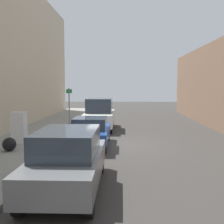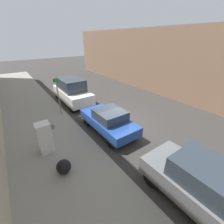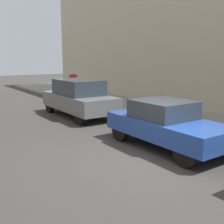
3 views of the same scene
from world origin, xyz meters
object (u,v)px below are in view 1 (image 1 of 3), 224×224
(trash_bag, at_px, (9,144))
(parked_van_white, at_px, (100,114))
(parked_suv_gray, at_px, (68,159))
(discarded_refrigerator, at_px, (19,127))
(parked_hatchback_blue, at_px, (91,132))
(street_sign_post, at_px, (69,107))

(trash_bag, relative_size, parked_van_white, 0.13)
(trash_bag, relative_size, parked_suv_gray, 0.13)
(discarded_refrigerator, height_order, parked_hatchback_blue, discarded_refrigerator)
(discarded_refrigerator, bearing_deg, street_sign_post, 62.05)
(discarded_refrigerator, bearing_deg, trash_bag, -83.04)
(discarded_refrigerator, relative_size, parked_hatchback_blue, 0.38)
(street_sign_post, height_order, parked_suv_gray, street_sign_post)
(parked_van_white, bearing_deg, trash_bag, -114.92)
(parked_hatchback_blue, relative_size, parked_van_white, 0.86)
(discarded_refrigerator, height_order, street_sign_post, street_sign_post)
(parked_hatchback_blue, bearing_deg, discarded_refrigerator, 177.94)
(parked_suv_gray, bearing_deg, trash_bag, 129.44)
(discarded_refrigerator, distance_m, street_sign_post, 4.06)
(street_sign_post, distance_m, trash_bag, 5.71)
(parked_suv_gray, bearing_deg, parked_van_white, 90.00)
(street_sign_post, xyz_separation_m, parked_hatchback_blue, (1.74, -3.66, -0.91))
(parked_suv_gray, height_order, parked_hatchback_blue, parked_suv_gray)
(parked_suv_gray, bearing_deg, parked_hatchback_blue, 90.00)
(trash_bag, bearing_deg, parked_suv_gray, -50.56)
(street_sign_post, distance_m, parked_hatchback_blue, 4.15)
(discarded_refrigerator, distance_m, parked_suv_gray, 6.93)
(parked_suv_gray, xyz_separation_m, parked_hatchback_blue, (0.00, 5.79, -0.14))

